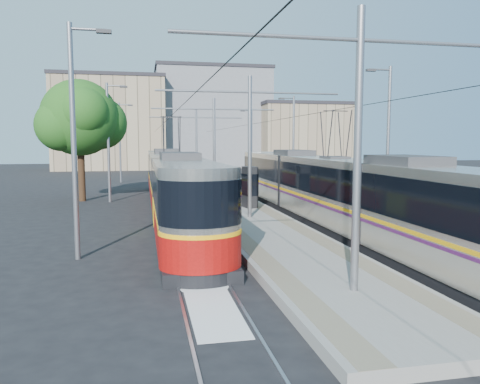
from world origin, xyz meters
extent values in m
plane|color=black|center=(0.00, 0.00, 0.00)|extent=(160.00, 160.00, 0.00)
cube|color=gray|center=(0.00, 17.00, 0.15)|extent=(4.00, 50.00, 0.30)
cube|color=gray|center=(-1.45, 17.00, 0.30)|extent=(0.70, 50.00, 0.01)
cube|color=gray|center=(1.45, 17.00, 0.30)|extent=(0.70, 50.00, 0.01)
cube|color=gray|center=(-4.32, 17.00, 0.01)|extent=(0.07, 70.00, 0.03)
cube|color=gray|center=(-2.88, 17.00, 0.01)|extent=(0.07, 70.00, 0.03)
cube|color=gray|center=(2.88, 17.00, 0.01)|extent=(0.07, 70.00, 0.03)
cube|color=gray|center=(4.32, 17.00, 0.01)|extent=(0.07, 70.00, 0.03)
cube|color=silver|center=(-3.60, -3.00, 0.01)|extent=(1.20, 5.00, 0.01)
cube|color=black|center=(-3.60, 12.40, 0.20)|extent=(2.30, 28.93, 0.40)
cube|color=#A6A198|center=(-3.60, 12.40, 1.85)|extent=(2.40, 27.33, 2.90)
cube|color=black|center=(-3.60, 12.40, 2.35)|extent=(2.43, 27.33, 1.30)
cube|color=#FFAD0D|center=(-3.60, 12.40, 1.45)|extent=(2.43, 27.33, 0.12)
cube|color=#A00B09|center=(-3.60, 12.40, 0.95)|extent=(2.42, 27.33, 1.10)
cube|color=#2D2D30|center=(-3.60, 12.40, 3.45)|extent=(1.68, 3.00, 0.30)
cube|color=black|center=(3.60, 5.86, 0.20)|extent=(2.30, 30.19, 0.40)
cube|color=beige|center=(3.60, 5.86, 1.85)|extent=(2.40, 28.59, 2.90)
cube|color=black|center=(3.60, 5.86, 2.35)|extent=(2.43, 28.59, 1.30)
cube|color=#DC9A0B|center=(3.60, 5.86, 1.45)|extent=(2.43, 28.59, 0.12)
cube|color=#431446|center=(3.60, 5.86, 1.30)|extent=(2.43, 28.59, 0.10)
cube|color=#2D2D30|center=(3.60, 5.86, 3.45)|extent=(1.68, 3.00, 0.30)
cylinder|color=gray|center=(0.00, -4.00, 3.80)|extent=(0.20, 0.20, 7.00)
cylinder|color=gray|center=(0.00, -4.00, 6.50)|extent=(9.20, 0.10, 0.10)
cylinder|color=gray|center=(0.00, 8.00, 3.80)|extent=(0.20, 0.20, 7.00)
cylinder|color=gray|center=(0.00, 8.00, 6.50)|extent=(9.20, 0.10, 0.10)
cylinder|color=gray|center=(0.00, 20.00, 3.80)|extent=(0.20, 0.20, 7.00)
cylinder|color=gray|center=(0.00, 20.00, 6.50)|extent=(9.20, 0.10, 0.10)
cylinder|color=gray|center=(0.00, 32.00, 3.80)|extent=(0.20, 0.20, 7.00)
cylinder|color=gray|center=(0.00, 32.00, 6.50)|extent=(9.20, 0.10, 0.10)
cylinder|color=black|center=(-3.60, 17.00, 5.55)|extent=(0.02, 70.00, 0.02)
cylinder|color=black|center=(3.60, 17.00, 5.55)|extent=(0.02, 70.00, 0.02)
cylinder|color=gray|center=(-7.50, 2.00, 4.00)|extent=(0.18, 0.18, 8.00)
cube|color=#2D2D30|center=(-6.40, 2.00, 7.75)|extent=(0.50, 0.22, 0.12)
cylinder|color=gray|center=(-7.50, 18.00, 4.00)|extent=(0.18, 0.18, 8.00)
cube|color=#2D2D30|center=(-6.40, 18.00, 7.75)|extent=(0.50, 0.22, 0.12)
cylinder|color=gray|center=(-7.50, 34.00, 4.00)|extent=(0.18, 0.18, 8.00)
cube|color=#2D2D30|center=(-6.40, 34.00, 7.75)|extent=(0.50, 0.22, 0.12)
cylinder|color=gray|center=(7.50, 8.00, 4.00)|extent=(0.18, 0.18, 8.00)
cube|color=#2D2D30|center=(6.40, 8.00, 7.75)|extent=(0.50, 0.22, 0.12)
cylinder|color=gray|center=(7.50, 24.00, 4.00)|extent=(0.18, 0.18, 8.00)
cube|color=#2D2D30|center=(6.40, 24.00, 7.75)|extent=(0.50, 0.22, 0.12)
cylinder|color=gray|center=(7.50, 40.00, 4.00)|extent=(0.18, 0.18, 8.00)
cube|color=#2D2D30|center=(6.40, 40.00, 7.75)|extent=(0.50, 0.22, 0.12)
cube|color=black|center=(0.78, 11.40, 1.48)|extent=(0.77, 1.11, 2.37)
cube|color=black|center=(0.78, 11.40, 1.64)|extent=(0.82, 1.16, 1.24)
cylinder|color=#382314|center=(-9.41, 18.95, 1.73)|extent=(0.47, 0.47, 3.45)
sphere|color=#174C15|center=(-9.41, 18.95, 5.72)|extent=(5.18, 5.18, 5.18)
sphere|color=#174C15|center=(-8.11, 19.81, 5.39)|extent=(3.67, 3.67, 3.67)
cube|color=tan|center=(-10.00, 60.00, 6.71)|extent=(16.00, 12.00, 13.42)
cube|color=#262328|center=(-10.00, 60.00, 13.67)|extent=(16.32, 12.24, 0.50)
cube|color=gray|center=(6.00, 64.00, 7.80)|extent=(18.00, 14.00, 15.60)
cube|color=#262328|center=(6.00, 64.00, 15.85)|extent=(18.36, 14.28, 0.50)
cube|color=tan|center=(20.00, 58.00, 4.92)|extent=(14.00, 10.00, 9.84)
cube|color=#262328|center=(20.00, 58.00, 10.09)|extent=(14.28, 10.20, 0.50)
camera|label=1|loc=(-5.18, -14.75, 4.05)|focal=35.00mm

